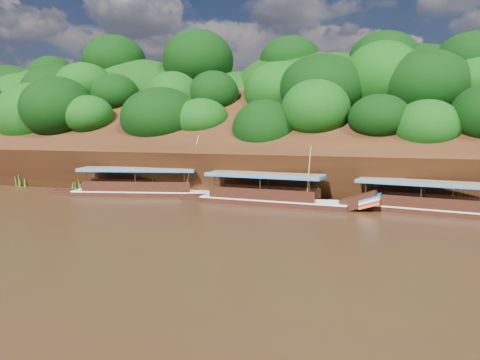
% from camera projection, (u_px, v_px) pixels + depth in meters
% --- Properties ---
extents(ground, '(160.00, 160.00, 0.00)m').
position_uv_depth(ground, '(254.00, 224.00, 28.79)').
color(ground, black).
rests_on(ground, ground).
extents(riverbank, '(120.00, 30.06, 19.40)m').
position_uv_depth(riverbank, '(315.00, 164.00, 50.00)').
color(riverbank, black).
rests_on(riverbank, ground).
extents(boat_0, '(13.65, 4.03, 6.09)m').
position_uv_depth(boat_0, '(444.00, 207.00, 31.91)').
color(boat_0, black).
rests_on(boat_0, ground).
extents(boat_1, '(13.79, 3.04, 5.02)m').
position_uv_depth(boat_1, '(282.00, 198.00, 35.51)').
color(boat_1, black).
rests_on(boat_1, ground).
extents(boat_2, '(15.26, 5.47, 5.65)m').
position_uv_depth(boat_2, '(157.00, 189.00, 40.22)').
color(boat_2, black).
rests_on(boat_2, ground).
extents(reeds, '(48.25, 2.40, 2.11)m').
position_uv_depth(reeds, '(246.00, 187.00, 38.86)').
color(reeds, '#3C721C').
rests_on(reeds, ground).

